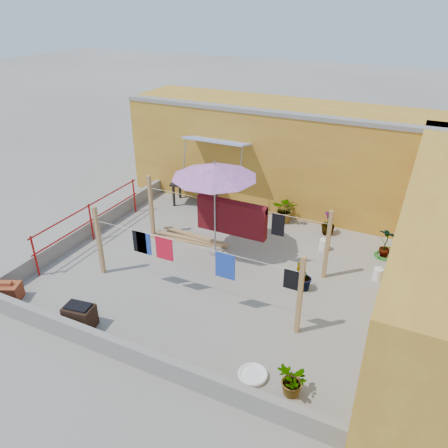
{
  "coord_description": "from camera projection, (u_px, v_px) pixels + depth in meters",
  "views": [
    {
      "loc": [
        4.18,
        -8.29,
        6.12
      ],
      "look_at": [
        0.02,
        0.3,
        1.13
      ],
      "focal_mm": 35.0,
      "sensor_mm": 36.0,
      "label": 1
    }
  ],
  "objects": [
    {
      "name": "ground",
      "position": [
        218.0,
        268.0,
        11.06
      ],
      "size": [
        80.0,
        80.0,
        0.0
      ],
      "primitive_type": "plane",
      "color": "#9E998E",
      "rests_on": "ground"
    },
    {
      "name": "wall_back",
      "position": [
        298.0,
        156.0,
        13.87
      ],
      "size": [
        11.0,
        3.27,
        3.21
      ],
      "color": "gold",
      "rests_on": "ground"
    },
    {
      "name": "parapet_front",
      "position": [
        132.0,
        354.0,
        8.1
      ],
      "size": [
        8.3,
        0.16,
        0.44
      ],
      "primitive_type": "cube",
      "color": "gray",
      "rests_on": "ground"
    },
    {
      "name": "parapet_left",
      "position": [
        91.0,
        228.0,
        12.53
      ],
      "size": [
        0.16,
        7.3,
        0.44
      ],
      "primitive_type": "cube",
      "color": "gray",
      "rests_on": "ground"
    },
    {
      "name": "red_railing",
      "position": [
        90.0,
        217.0,
        12.05
      ],
      "size": [
        0.05,
        4.2,
        1.1
      ],
      "color": "#A81210",
      "rests_on": "ground"
    },
    {
      "name": "clothesline_rig",
      "position": [
        228.0,
        223.0,
        11.01
      ],
      "size": [
        5.09,
        2.35,
        1.8
      ],
      "color": "tan",
      "rests_on": "ground"
    },
    {
      "name": "patio_umbrella",
      "position": [
        214.0,
        171.0,
        10.68
      ],
      "size": [
        2.57,
        2.57,
        2.58
      ],
      "color": "gray",
      "rests_on": "ground"
    },
    {
      "name": "outdoor_table",
      "position": [
        198.0,
        184.0,
        14.19
      ],
      "size": [
        1.8,
        1.2,
        0.77
      ],
      "color": "black",
      "rests_on": "ground"
    },
    {
      "name": "brick_stack",
      "position": [
        8.0,
        292.0,
        9.84
      ],
      "size": [
        0.66,
        0.58,
        0.47
      ],
      "color": "#9F3D24",
      "rests_on": "ground"
    },
    {
      "name": "lumber_pile",
      "position": [
        191.0,
        239.0,
        12.28
      ],
      "size": [
        2.27,
        0.63,
        0.14
      ],
      "color": "tan",
      "rests_on": "ground"
    },
    {
      "name": "brazier",
      "position": [
        80.0,
        316.0,
        9.0
      ],
      "size": [
        0.66,
        0.49,
        0.55
      ],
      "color": "#311E13",
      "rests_on": "ground"
    },
    {
      "name": "white_basin",
      "position": [
        253.0,
        375.0,
        7.89
      ],
      "size": [
        0.55,
        0.55,
        0.1
      ],
      "color": "white",
      "rests_on": "ground"
    },
    {
      "name": "water_jug_a",
      "position": [
        378.0,
        274.0,
        10.56
      ],
      "size": [
        0.22,
        0.22,
        0.35
      ],
      "color": "white",
      "rests_on": "ground"
    },
    {
      "name": "water_jug_b",
      "position": [
        324.0,
        245.0,
        11.79
      ],
      "size": [
        0.24,
        0.24,
        0.37
      ],
      "color": "white",
      "rests_on": "ground"
    },
    {
      "name": "green_hose",
      "position": [
        384.0,
        255.0,
        11.55
      ],
      "size": [
        0.51,
        0.51,
        0.07
      ],
      "color": "#1E7B1B",
      "rests_on": "ground"
    },
    {
      "name": "plant_back_a",
      "position": [
        286.0,
        209.0,
        13.16
      ],
      "size": [
        0.8,
        0.71,
        0.83
      ],
      "primitive_type": "imported",
      "rotation": [
        0.0,
        0.0,
        0.09
      ],
      "color": "#205E1B",
      "rests_on": "ground"
    },
    {
      "name": "plant_back_b",
      "position": [
        328.0,
        223.0,
        12.5
      ],
      "size": [
        0.44,
        0.44,
        0.69
      ],
      "primitive_type": "imported",
      "rotation": [
        0.0,
        0.0,
        1.74
      ],
      "color": "#205E1B",
      "rests_on": "ground"
    },
    {
      "name": "plant_right_a",
      "position": [
        386.0,
        243.0,
        11.34
      ],
      "size": [
        0.53,
        0.43,
        0.88
      ],
      "primitive_type": "imported",
      "rotation": [
        0.0,
        0.0,
        2.86
      ],
      "color": "#205E1B",
      "rests_on": "ground"
    },
    {
      "name": "plant_right_b",
      "position": [
        303.0,
        277.0,
        10.1
      ],
      "size": [
        0.51,
        0.49,
        0.72
      ],
      "primitive_type": "imported",
      "rotation": [
        0.0,
        0.0,
        3.78
      ],
      "color": "#205E1B",
      "rests_on": "ground"
    },
    {
      "name": "plant_right_c",
      "position": [
        293.0,
        381.0,
        7.41
      ],
      "size": [
        0.74,
        0.75,
        0.63
      ],
      "primitive_type": "imported",
      "rotation": [
        0.0,
        0.0,
        5.4
      ],
      "color": "#205E1B",
      "rests_on": "ground"
    }
  ]
}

